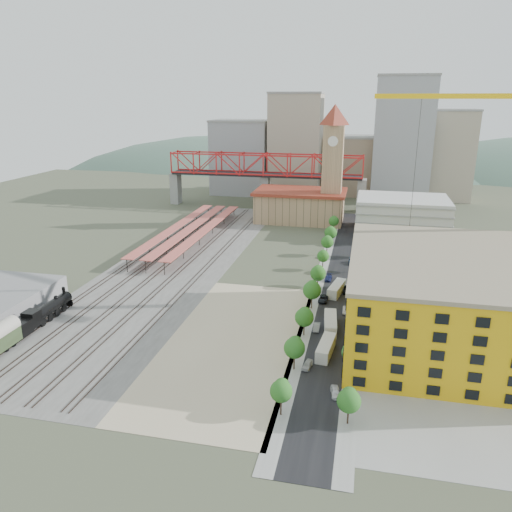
% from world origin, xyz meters
% --- Properties ---
extents(ground, '(400.00, 400.00, 0.00)m').
position_xyz_m(ground, '(0.00, 0.00, 0.00)').
color(ground, '#474C38').
rests_on(ground, ground).
extents(ballast_strip, '(36.00, 165.00, 0.06)m').
position_xyz_m(ballast_strip, '(-36.00, 17.50, 0.03)').
color(ballast_strip, '#605E59').
rests_on(ballast_strip, ground).
extents(dirt_lot, '(28.00, 67.00, 0.06)m').
position_xyz_m(dirt_lot, '(-4.00, -31.50, 0.03)').
color(dirt_lot, tan).
rests_on(dirt_lot, ground).
extents(street_asphalt, '(12.00, 170.00, 0.06)m').
position_xyz_m(street_asphalt, '(16.00, 15.00, 0.03)').
color(street_asphalt, black).
rests_on(street_asphalt, ground).
extents(sidewalk_west, '(3.00, 170.00, 0.04)m').
position_xyz_m(sidewalk_west, '(10.50, 15.00, 0.02)').
color(sidewalk_west, gray).
rests_on(sidewalk_west, ground).
extents(sidewalk_east, '(3.00, 170.00, 0.04)m').
position_xyz_m(sidewalk_east, '(21.50, 15.00, 0.02)').
color(sidewalk_east, gray).
rests_on(sidewalk_east, ground).
extents(construction_pad, '(50.00, 90.00, 0.06)m').
position_xyz_m(construction_pad, '(45.00, -20.00, 0.03)').
color(construction_pad, gray).
rests_on(construction_pad, ground).
extents(rail_tracks, '(26.56, 160.00, 0.18)m').
position_xyz_m(rail_tracks, '(-37.80, 17.50, 0.15)').
color(rail_tracks, '#382B23').
rests_on(rail_tracks, ground).
extents(platform_canopies, '(16.00, 80.00, 4.12)m').
position_xyz_m(platform_canopies, '(-41.00, 45.00, 3.99)').
color(platform_canopies, '#BC5648').
rests_on(platform_canopies, ground).
extents(station_hall, '(38.00, 24.00, 13.10)m').
position_xyz_m(station_hall, '(-5.00, 82.00, 6.67)').
color(station_hall, tan).
rests_on(station_hall, ground).
extents(clock_tower, '(12.00, 12.00, 52.00)m').
position_xyz_m(clock_tower, '(8.00, 79.99, 28.70)').
color(clock_tower, tan).
rests_on(clock_tower, ground).
extents(parking_garage, '(34.00, 26.00, 14.00)m').
position_xyz_m(parking_garage, '(36.00, 70.00, 7.00)').
color(parking_garage, silver).
rests_on(parking_garage, ground).
extents(truss_bridge, '(94.00, 9.60, 25.60)m').
position_xyz_m(truss_bridge, '(-25.00, 105.00, 18.86)').
color(truss_bridge, gray).
rests_on(truss_bridge, ground).
extents(construction_building, '(44.60, 50.60, 18.80)m').
position_xyz_m(construction_building, '(42.00, -20.00, 9.41)').
color(construction_building, gold).
rests_on(construction_building, ground).
extents(street_trees, '(15.40, 124.40, 8.00)m').
position_xyz_m(street_trees, '(16.00, 5.00, 0.00)').
color(street_trees, '#22601D').
rests_on(street_trees, ground).
extents(skyline, '(133.00, 46.00, 60.00)m').
position_xyz_m(skyline, '(7.47, 142.31, 22.81)').
color(skyline, '#9EA0A3').
rests_on(skyline, ground).
extents(distant_hills, '(647.00, 264.00, 227.00)m').
position_xyz_m(distant_hills, '(45.28, 260.00, -79.54)').
color(distant_hills, '#4C6B59').
rests_on(distant_hills, ground).
extents(locomotive, '(3.12, 24.08, 6.02)m').
position_xyz_m(locomotive, '(-50.00, -32.26, 2.25)').
color(locomotive, black).
rests_on(locomotive, ground).
extents(site_trailer_a, '(3.60, 10.07, 2.70)m').
position_xyz_m(site_trailer_a, '(16.00, -32.51, 1.35)').
color(site_trailer_a, silver).
rests_on(site_trailer_a, ground).
extents(site_trailer_b, '(3.61, 10.27, 2.75)m').
position_xyz_m(site_trailer_b, '(16.00, -20.90, 1.38)').
color(site_trailer_b, silver).
rests_on(site_trailer_b, ground).
extents(site_trailer_c, '(3.59, 10.48, 2.81)m').
position_xyz_m(site_trailer_c, '(16.00, -20.41, 1.41)').
color(site_trailer_c, silver).
rests_on(site_trailer_c, ground).
extents(site_trailer_d, '(4.64, 10.47, 2.77)m').
position_xyz_m(site_trailer_d, '(16.00, 1.29, 1.39)').
color(site_trailer_d, silver).
rests_on(site_trailer_d, ground).
extents(car_0, '(2.18, 4.10, 1.33)m').
position_xyz_m(car_0, '(13.00, -38.96, 0.66)').
color(car_0, '#B9B9B9').
rests_on(car_0, ground).
extents(car_1, '(1.42, 4.06, 1.34)m').
position_xyz_m(car_1, '(13.00, -21.83, 0.67)').
color(car_1, '#96969B').
rests_on(car_1, ground).
extents(car_2, '(2.55, 5.09, 1.38)m').
position_xyz_m(car_2, '(13.00, -4.85, 0.69)').
color(car_2, black).
rests_on(car_2, ground).
extents(car_3, '(1.97, 4.76, 1.38)m').
position_xyz_m(car_3, '(13.00, 11.23, 0.69)').
color(car_3, navy).
rests_on(car_3, ground).
extents(car_4, '(2.24, 4.15, 1.34)m').
position_xyz_m(car_4, '(19.00, -47.32, 0.67)').
color(car_4, silver).
rests_on(car_4, ground).
extents(car_5, '(1.49, 4.09, 1.34)m').
position_xyz_m(car_5, '(19.00, -10.81, 0.67)').
color(car_5, '#ACACB1').
rests_on(car_5, ground).
extents(car_6, '(2.57, 5.55, 1.54)m').
position_xyz_m(car_6, '(19.00, 2.70, 0.77)').
color(car_6, black).
rests_on(car_6, ground).
extents(car_7, '(2.28, 4.85, 1.37)m').
position_xyz_m(car_7, '(19.00, 27.70, 0.69)').
color(car_7, navy).
rests_on(car_7, ground).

